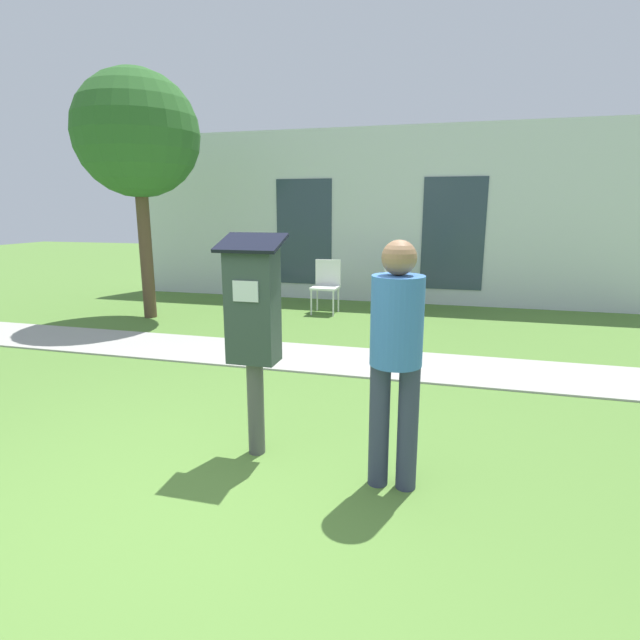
# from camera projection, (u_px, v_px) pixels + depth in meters

# --- Properties ---
(ground_plane) EXTENTS (40.00, 40.00, 0.00)m
(ground_plane) POSITION_uv_depth(u_px,v_px,m) (193.00, 507.00, 3.01)
(ground_plane) COLOR #517A33
(sidewalk) EXTENTS (12.00, 1.10, 0.02)m
(sidewalk) POSITION_uv_depth(u_px,v_px,m) (323.00, 359.00, 5.93)
(sidewalk) COLOR #A3A099
(sidewalk) RESTS_ON ground
(building_facade) EXTENTS (10.00, 0.26, 3.20)m
(building_facade) POSITION_uv_depth(u_px,v_px,m) (377.00, 217.00, 9.36)
(building_facade) COLOR silver
(building_facade) RESTS_ON ground
(parking_meter) EXTENTS (0.44, 0.31, 1.59)m
(parking_meter) POSITION_uv_depth(u_px,v_px,m) (253.00, 317.00, 3.45)
(parking_meter) COLOR #4C4C4C
(parking_meter) RESTS_ON ground
(person_standing) EXTENTS (0.32, 0.32, 1.58)m
(person_standing) POSITION_uv_depth(u_px,v_px,m) (396.00, 347.00, 3.04)
(person_standing) COLOR #333851
(person_standing) RESTS_ON ground
(outdoor_chair_left) EXTENTS (0.44, 0.44, 0.90)m
(outdoor_chair_left) POSITION_uv_depth(u_px,v_px,m) (326.00, 282.00, 8.51)
(outdoor_chair_left) COLOR white
(outdoor_chair_left) RESTS_ON ground
(outdoor_chair_middle) EXTENTS (0.44, 0.44, 0.90)m
(outdoor_chair_middle) POSITION_uv_depth(u_px,v_px,m) (396.00, 281.00, 8.63)
(outdoor_chair_middle) COLOR white
(outdoor_chair_middle) RESTS_ON ground
(tree) EXTENTS (1.90, 1.90, 3.82)m
(tree) POSITION_uv_depth(u_px,v_px,m) (137.00, 136.00, 7.63)
(tree) COLOR brown
(tree) RESTS_ON ground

